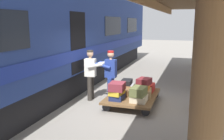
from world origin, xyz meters
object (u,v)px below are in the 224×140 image
object	(u,v)px
train_car	(40,38)
suitcase_navy_fabric	(117,97)
suitcase_tan_vintage	(143,93)
porter_by_door	(91,73)
suitcase_orange_carryall	(144,87)
suitcase_gray_aluminum	(127,87)
suitcase_cream_canvas	(139,98)
suitcase_burgundy_valise	(117,86)
suitcase_black_hardshell	(127,82)
suitcase_olive_duffel	(138,91)
suitcase_maroon_trunk	(144,81)
suitcase_red_plastic	(146,87)
suitcase_brown_leather	(123,91)
suitcase_yellow_case	(117,92)
porter_in_overalls	(110,74)
luggage_cart	(133,96)

from	to	relation	value
train_car	suitcase_navy_fabric	xyz separation A→B (m)	(-3.02, 0.55, -1.67)
suitcase_tan_vintage	porter_by_door	bearing A→B (deg)	-1.11
suitcase_tan_vintage	suitcase_orange_carryall	bearing A→B (deg)	-125.73
suitcase_gray_aluminum	suitcase_cream_canvas	bearing A→B (deg)	119.36
suitcase_burgundy_valise	suitcase_cream_canvas	bearing A→B (deg)	-174.85
suitcase_navy_fabric	suitcase_tan_vintage	xyz separation A→B (m)	(-0.67, -0.60, 0.03)
suitcase_tan_vintage	suitcase_gray_aluminum	bearing A→B (deg)	-41.63
suitcase_black_hardshell	train_car	bearing A→B (deg)	12.12
suitcase_gray_aluminum	suitcase_burgundy_valise	xyz separation A→B (m)	(-0.01, 1.25, 0.33)
train_car	suitcase_olive_duffel	size ratio (longest dim) A/B	38.69
suitcase_black_hardshell	suitcase_maroon_trunk	bearing A→B (deg)	142.02
suitcase_black_hardshell	suitcase_red_plastic	bearing A→B (deg)	-179.89
suitcase_brown_leather	suitcase_maroon_trunk	size ratio (longest dim) A/B	1.30
suitcase_navy_fabric	suitcase_maroon_trunk	xyz separation A→B (m)	(-0.69, -0.63, 0.39)
suitcase_orange_carryall	suitcase_yellow_case	world-z (taller)	suitcase_orange_carryall
suitcase_red_plastic	porter_in_overalls	world-z (taller)	porter_in_overalls
suitcase_red_plastic	suitcase_cream_canvas	world-z (taller)	suitcase_red_plastic
suitcase_cream_canvas	suitcase_maroon_trunk	bearing A→B (deg)	-92.15
luggage_cart	suitcase_gray_aluminum	xyz separation A→B (m)	(0.33, -0.60, 0.14)
suitcase_gray_aluminum	suitcase_burgundy_valise	distance (m)	1.29
suitcase_navy_fabric	suitcase_burgundy_valise	size ratio (longest dim) A/B	1.05
suitcase_olive_duffel	suitcase_burgundy_valise	distance (m)	0.65
suitcase_red_plastic	porter_in_overalls	bearing A→B (deg)	24.16
suitcase_gray_aluminum	porter_in_overalls	xyz separation A→B (m)	(0.46, 0.51, 0.52)
suitcase_cream_canvas	porter_by_door	xyz separation A→B (m)	(1.79, -0.63, 0.52)
luggage_cart	suitcase_black_hardshell	xyz separation A→B (m)	(0.36, -0.59, 0.30)
porter_in_overalls	suitcase_black_hardshell	bearing A→B (deg)	-130.40
suitcase_red_plastic	suitcase_burgundy_valise	xyz separation A→B (m)	(0.66, 1.25, 0.29)
train_car	suitcase_orange_carryall	bearing A→B (deg)	-178.76
suitcase_black_hardshell	porter_in_overalls	size ratio (longest dim) A/B	0.33
suitcase_navy_fabric	suitcase_yellow_case	distance (m)	0.15
suitcase_yellow_case	porter_in_overalls	bearing A→B (deg)	-57.89
suitcase_olive_duffel	suitcase_cream_canvas	bearing A→B (deg)	-135.74
suitcase_navy_fabric	suitcase_yellow_case	world-z (taller)	suitcase_yellow_case
suitcase_gray_aluminum	suitcase_black_hardshell	world-z (taller)	suitcase_black_hardshell
suitcase_tan_vintage	suitcase_orange_carryall	distance (m)	0.19
suitcase_tan_vintage	luggage_cart	bearing A→B (deg)	-0.00
suitcase_burgundy_valise	suitcase_brown_leather	bearing A→B (deg)	-88.94
suitcase_cream_canvas	porter_in_overalls	bearing A→B (deg)	-31.28
suitcase_cream_canvas	suitcase_olive_duffel	xyz separation A→B (m)	(0.02, 0.02, 0.22)
suitcase_orange_carryall	suitcase_maroon_trunk	size ratio (longest dim) A/B	0.78
suitcase_brown_leather	suitcase_maroon_trunk	distance (m)	0.79
suitcase_orange_carryall	porter_by_door	world-z (taller)	porter_by_door
suitcase_navy_fabric	suitcase_orange_carryall	bearing A→B (deg)	-137.84
suitcase_red_plastic	suitcase_navy_fabric	size ratio (longest dim) A/B	0.98
suitcase_brown_leather	porter_by_door	xyz separation A→B (m)	(1.12, -0.03, 0.52)
suitcase_gray_aluminum	suitcase_yellow_case	world-z (taller)	suitcase_yellow_case
suitcase_navy_fabric	suitcase_cream_canvas	bearing A→B (deg)	180.00
suitcase_gray_aluminum	suitcase_yellow_case	distance (m)	1.23
suitcase_tan_vintage	suitcase_navy_fabric	bearing A→B (deg)	41.63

